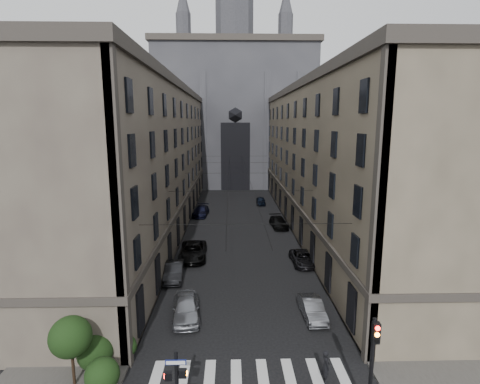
{
  "coord_description": "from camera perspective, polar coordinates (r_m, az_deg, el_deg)",
  "views": [
    {
      "loc": [
        -1.01,
        -13.67,
        14.08
      ],
      "look_at": [
        -0.33,
        13.52,
        8.99
      ],
      "focal_mm": 28.0,
      "sensor_mm": 36.0,
      "label": 1
    }
  ],
  "objects": [
    {
      "name": "car_left_far",
      "position": [
        57.34,
        -5.99,
        -2.92
      ],
      "size": [
        2.51,
        5.24,
        1.47
      ],
      "primitive_type": "imported",
      "rotation": [
        0.0,
        0.0,
        -0.09
      ],
      "color": "black",
      "rests_on": "ground"
    },
    {
      "name": "sidewalk_right",
      "position": [
        52.88,
        11.22,
        -4.97
      ],
      "size": [
        7.0,
        80.0,
        0.15
      ],
      "primitive_type": "cube",
      "color": "#383533",
      "rests_on": "ground"
    },
    {
      "name": "tram_wires",
      "position": [
        49.79,
        -0.27,
        2.71
      ],
      "size": [
        14.0,
        60.0,
        0.43
      ],
      "color": "black",
      "rests_on": "ground"
    },
    {
      "name": "car_right_near",
      "position": [
        29.09,
        10.97,
        -17.07
      ],
      "size": [
        1.58,
        4.11,
        1.34
      ],
      "primitive_type": "imported",
      "rotation": [
        0.0,
        0.0,
        0.04
      ],
      "color": "slate",
      "rests_on": "ground"
    },
    {
      "name": "car_right_midfar",
      "position": [
        51.12,
        5.92,
        -4.63
      ],
      "size": [
        2.42,
        5.04,
        1.42
      ],
      "primitive_type": "imported",
      "rotation": [
        0.0,
        0.0,
        0.09
      ],
      "color": "black",
      "rests_on": "ground"
    },
    {
      "name": "shrub_cluster",
      "position": [
        23.64,
        -21.82,
        -21.52
      ],
      "size": [
        3.9,
        4.4,
        3.9
      ],
      "color": "black",
      "rests_on": "sidewalk_left"
    },
    {
      "name": "building_right",
      "position": [
        51.95,
        14.77,
        5.02
      ],
      "size": [
        13.6,
        60.6,
        18.85
      ],
      "color": "brown",
      "rests_on": "ground"
    },
    {
      "name": "building_left",
      "position": [
        51.42,
        -15.49,
        4.93
      ],
      "size": [
        13.6,
        60.6,
        18.85
      ],
      "color": "#4B4139",
      "rests_on": "ground"
    },
    {
      "name": "car_left_midfar",
      "position": [
        39.86,
        -7.16,
        -8.93
      ],
      "size": [
        2.89,
        5.93,
        1.62
      ],
      "primitive_type": "imported",
      "rotation": [
        0.0,
        0.0,
        0.03
      ],
      "color": "black",
      "rests_on": "ground"
    },
    {
      "name": "gothic_tower",
      "position": [
        88.71,
        -0.81,
        12.99
      ],
      "size": [
        35.0,
        23.0,
        58.0
      ],
      "color": "#2D2D33",
      "rests_on": "ground"
    },
    {
      "name": "car_left_midnear",
      "position": [
        35.23,
        -10.02,
        -11.8
      ],
      "size": [
        1.87,
        4.66,
        1.51
      ],
      "primitive_type": "imported",
      "rotation": [
        0.0,
        0.0,
        0.06
      ],
      "color": "black",
      "rests_on": "ground"
    },
    {
      "name": "car_left_near",
      "position": [
        28.72,
        -8.23,
        -17.02
      ],
      "size": [
        2.49,
        5.02,
        1.65
      ],
      "primitive_type": "imported",
      "rotation": [
        0.0,
        0.0,
        0.12
      ],
      "color": "gray",
      "rests_on": "ground"
    },
    {
      "name": "zebra_crossing",
      "position": [
        23.4,
        1.48,
        -26.37
      ],
      "size": [
        11.0,
        3.2,
        0.01
      ],
      "primitive_type": "cube",
      "color": "beige",
      "rests_on": "ground"
    },
    {
      "name": "traffic_light_right",
      "position": [
        20.08,
        19.59,
        -22.58
      ],
      "size": [
        0.34,
        0.5,
        5.2
      ],
      "color": "black",
      "rests_on": "ground"
    },
    {
      "name": "pedestrian",
      "position": [
        23.09,
        12.93,
        -24.44
      ],
      "size": [
        0.51,
        0.71,
        1.84
      ],
      "primitive_type": "imported",
      "rotation": [
        0.0,
        0.0,
        1.67
      ],
      "color": "black",
      "rests_on": "ground"
    },
    {
      "name": "sidewalk_left",
      "position": [
        52.47,
        -11.86,
        -5.12
      ],
      "size": [
        7.0,
        80.0,
        0.15
      ],
      "primitive_type": "cube",
      "color": "#383533",
      "rests_on": "ground"
    },
    {
      "name": "car_right_midnear",
      "position": [
        38.64,
        9.55,
        -9.92
      ],
      "size": [
        2.25,
        4.64,
        1.27
      ],
      "primitive_type": "imported",
      "rotation": [
        0.0,
        0.0,
        0.03
      ],
      "color": "black",
      "rests_on": "ground"
    },
    {
      "name": "car_right_far",
      "position": [
        64.97,
        3.19,
        -1.34
      ],
      "size": [
        1.69,
        3.92,
        1.32
      ],
      "primitive_type": "imported",
      "rotation": [
        0.0,
        0.0,
        -0.03
      ],
      "color": "black",
      "rests_on": "ground"
    }
  ]
}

